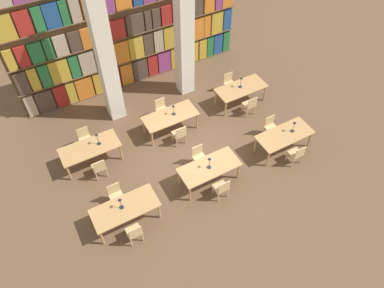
# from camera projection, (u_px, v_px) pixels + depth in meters

# --- Properties ---
(ground_plane) EXTENTS (40.00, 40.00, 0.00)m
(ground_plane) POSITION_uv_depth(u_px,v_px,m) (190.00, 154.00, 13.31)
(ground_plane) COLOR brown
(bookshelf_bank) EXTENTS (9.26, 0.35, 5.50)m
(bookshelf_bank) POSITION_uv_depth(u_px,v_px,m) (130.00, 26.00, 14.03)
(bookshelf_bank) COLOR brown
(bookshelf_bank) RESTS_ON ground_plane
(pillar_left) EXTENTS (0.57, 0.57, 6.00)m
(pillar_left) POSITION_uv_depth(u_px,v_px,m) (103.00, 49.00, 12.38)
(pillar_left) COLOR silver
(pillar_left) RESTS_ON ground_plane
(pillar_center) EXTENTS (0.57, 0.57, 6.00)m
(pillar_center) POSITION_uv_depth(u_px,v_px,m) (184.00, 25.00, 13.34)
(pillar_center) COLOR silver
(pillar_center) RESTS_ON ground_plane
(reading_table_0) EXTENTS (1.99, 0.90, 0.77)m
(reading_table_0) POSITION_uv_depth(u_px,v_px,m) (125.00, 209.00, 11.06)
(reading_table_0) COLOR tan
(reading_table_0) RESTS_ON ground_plane
(chair_0) EXTENTS (0.42, 0.40, 0.89)m
(chair_0) POSITION_uv_depth(u_px,v_px,m) (135.00, 232.00, 10.78)
(chair_0) COLOR tan
(chair_0) RESTS_ON ground_plane
(chair_1) EXTENTS (0.42, 0.40, 0.89)m
(chair_1) POSITION_uv_depth(u_px,v_px,m) (116.00, 195.00, 11.61)
(chair_1) COLOR tan
(chair_1) RESTS_ON ground_plane
(desk_lamp_0) EXTENTS (0.14, 0.14, 0.46)m
(desk_lamp_0) POSITION_uv_depth(u_px,v_px,m) (120.00, 202.00, 10.76)
(desk_lamp_0) COLOR #232328
(desk_lamp_0) RESTS_ON reading_table_0
(reading_table_1) EXTENTS (1.99, 0.90, 0.77)m
(reading_table_1) POSITION_uv_depth(u_px,v_px,m) (209.00, 168.00, 12.04)
(reading_table_1) COLOR tan
(reading_table_1) RESTS_ON ground_plane
(chair_2) EXTENTS (0.42, 0.40, 0.89)m
(chair_2) POSITION_uv_depth(u_px,v_px,m) (222.00, 188.00, 11.79)
(chair_2) COLOR tan
(chair_2) RESTS_ON ground_plane
(chair_3) EXTENTS (0.42, 0.40, 0.89)m
(chair_3) POSITION_uv_depth(u_px,v_px,m) (199.00, 156.00, 12.62)
(chair_3) COLOR tan
(chair_3) RESTS_ON ground_plane
(desk_lamp_1) EXTENTS (0.14, 0.14, 0.49)m
(desk_lamp_1) POSITION_uv_depth(u_px,v_px,m) (209.00, 161.00, 11.71)
(desk_lamp_1) COLOR #232328
(desk_lamp_1) RESTS_ON reading_table_1
(reading_table_2) EXTENTS (1.99, 0.90, 0.77)m
(reading_table_2) POSITION_uv_depth(u_px,v_px,m) (284.00, 136.00, 12.96)
(reading_table_2) COLOR tan
(reading_table_2) RESTS_ON ground_plane
(chair_4) EXTENTS (0.42, 0.40, 0.89)m
(chair_4) POSITION_uv_depth(u_px,v_px,m) (297.00, 154.00, 12.69)
(chair_4) COLOR tan
(chair_4) RESTS_ON ground_plane
(chair_5) EXTENTS (0.42, 0.40, 0.89)m
(chair_5) POSITION_uv_depth(u_px,v_px,m) (271.00, 126.00, 13.53)
(chair_5) COLOR tan
(chair_5) RESTS_ON ground_plane
(desk_lamp_2) EXTENTS (0.14, 0.14, 0.47)m
(desk_lamp_2) POSITION_uv_depth(u_px,v_px,m) (294.00, 125.00, 12.75)
(desk_lamp_2) COLOR #232328
(desk_lamp_2) RESTS_ON reading_table_2
(reading_table_3) EXTENTS (1.99, 0.90, 0.77)m
(reading_table_3) POSITION_uv_depth(u_px,v_px,m) (90.00, 149.00, 12.57)
(reading_table_3) COLOR tan
(reading_table_3) RESTS_ON ground_plane
(chair_6) EXTENTS (0.42, 0.40, 0.89)m
(chair_6) POSITION_uv_depth(u_px,v_px,m) (99.00, 167.00, 12.32)
(chair_6) COLOR tan
(chair_6) RESTS_ON ground_plane
(chair_7) EXTENTS (0.42, 0.40, 0.89)m
(chair_7) POSITION_uv_depth(u_px,v_px,m) (85.00, 138.00, 13.15)
(chair_7) COLOR tan
(chair_7) RESTS_ON ground_plane
(desk_lamp_3) EXTENTS (0.14, 0.14, 0.50)m
(desk_lamp_3) POSITION_uv_depth(u_px,v_px,m) (97.00, 137.00, 12.36)
(desk_lamp_3) COLOR #232328
(desk_lamp_3) RESTS_ON reading_table_3
(reading_table_4) EXTENTS (1.99, 0.90, 0.77)m
(reading_table_4) POSITION_uv_depth(u_px,v_px,m) (170.00, 117.00, 13.56)
(reading_table_4) COLOR tan
(reading_table_4) RESTS_ON ground_plane
(chair_8) EXTENTS (0.42, 0.40, 0.89)m
(chair_8) POSITION_uv_depth(u_px,v_px,m) (180.00, 134.00, 13.29)
(chair_8) COLOR tan
(chair_8) RESTS_ON ground_plane
(chair_9) EXTENTS (0.42, 0.40, 0.89)m
(chair_9) POSITION_uv_depth(u_px,v_px,m) (162.00, 109.00, 14.13)
(chair_9) COLOR tan
(chair_9) RESTS_ON ground_plane
(desk_lamp_4) EXTENTS (0.14, 0.14, 0.45)m
(desk_lamp_4) POSITION_uv_depth(u_px,v_px,m) (173.00, 108.00, 13.31)
(desk_lamp_4) COLOR #232328
(desk_lamp_4) RESTS_ON reading_table_4
(reading_table_5) EXTENTS (1.99, 0.90, 0.77)m
(reading_table_5) POSITION_uv_depth(u_px,v_px,m) (241.00, 89.00, 14.56)
(reading_table_5) COLOR tan
(reading_table_5) RESTS_ON ground_plane
(chair_10) EXTENTS (0.42, 0.40, 0.89)m
(chair_10) POSITION_uv_depth(u_px,v_px,m) (250.00, 105.00, 14.28)
(chair_10) COLOR tan
(chair_10) RESTS_ON ground_plane
(chair_11) EXTENTS (0.42, 0.40, 0.89)m
(chair_11) POSITION_uv_depth(u_px,v_px,m) (229.00, 83.00, 15.11)
(chair_11) COLOR tan
(chair_11) RESTS_ON ground_plane
(desk_lamp_5) EXTENTS (0.14, 0.14, 0.48)m
(desk_lamp_5) POSITION_uv_depth(u_px,v_px,m) (241.00, 80.00, 14.28)
(desk_lamp_5) COLOR #232328
(desk_lamp_5) RESTS_ON reading_table_5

